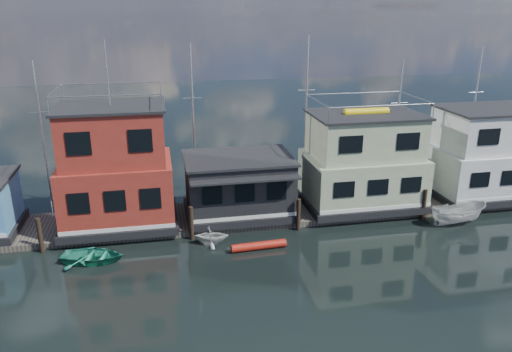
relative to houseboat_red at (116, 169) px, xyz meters
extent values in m
plane|color=black|center=(8.50, -12.00, -4.10)|extent=(160.00, 160.00, 0.00)
cube|color=#595147|center=(8.50, 0.00, -3.90)|extent=(48.00, 5.00, 0.40)
cube|color=black|center=(0.00, 0.00, -3.45)|extent=(7.40, 5.90, 0.50)
cube|color=maroon|center=(0.00, 0.00, -1.33)|extent=(7.00, 5.50, 3.74)
cube|color=maroon|center=(0.00, 0.00, 2.27)|extent=(6.30, 4.95, 3.46)
cube|color=black|center=(0.00, 0.00, 4.08)|extent=(6.65, 5.23, 0.16)
cylinder|color=silver|center=(0.00, 0.00, 6.16)|extent=(0.08, 0.08, 4.00)
cube|color=black|center=(8.00, 0.00, -3.45)|extent=(7.40, 5.40, 0.50)
cube|color=black|center=(8.00, 0.00, -1.50)|extent=(7.00, 5.00, 3.40)
cube|color=black|center=(8.00, 0.00, 0.28)|extent=(7.30, 5.30, 0.16)
cube|color=black|center=(8.00, -2.80, -0.31)|extent=(7.00, 1.20, 0.12)
cube|color=black|center=(17.00, 0.00, -3.45)|extent=(8.40, 5.90, 0.50)
cube|color=#ABB88F|center=(17.00, 0.00, -1.64)|extent=(8.00, 5.50, 3.12)
cube|color=#ABB88F|center=(17.00, 0.00, 1.36)|extent=(7.20, 4.95, 2.88)
cube|color=black|center=(17.00, 0.00, 2.88)|extent=(7.60, 5.23, 0.16)
cylinder|color=yellow|center=(17.00, 0.00, 3.05)|extent=(3.20, 0.56, 0.56)
cube|color=black|center=(27.00, 0.00, -3.45)|extent=(8.40, 5.90, 0.50)
cube|color=silver|center=(27.00, 0.00, -1.64)|extent=(8.00, 5.50, 3.12)
cube|color=silver|center=(27.00, 0.00, 1.36)|extent=(7.20, 4.95, 2.88)
cube|color=black|center=(27.00, 0.00, 2.88)|extent=(7.60, 5.23, 0.16)
cylinder|color=#2D2116|center=(-4.50, -2.80, -3.00)|extent=(0.28, 0.28, 2.20)
cylinder|color=#2D2116|center=(4.50, -2.80, -3.00)|extent=(0.28, 0.28, 2.20)
cylinder|color=#2D2116|center=(11.50, -2.80, -3.00)|extent=(0.28, 0.28, 2.20)
cylinder|color=#2D2116|center=(20.50, -2.80, -3.00)|extent=(0.28, 0.28, 2.20)
cylinder|color=silver|center=(-5.50, 6.00, 1.15)|extent=(0.16, 0.16, 10.50)
cylinder|color=silver|center=(-5.50, 6.00, 2.72)|extent=(1.40, 0.06, 0.06)
cylinder|color=silver|center=(5.50, 6.00, 1.65)|extent=(0.16, 0.16, 11.50)
cylinder|color=silver|center=(5.50, 6.00, 3.37)|extent=(1.40, 0.06, 0.06)
cylinder|color=silver|center=(14.50, 6.00, 1.90)|extent=(0.16, 0.16, 12.00)
cylinder|color=silver|center=(14.50, 6.00, 3.70)|extent=(1.40, 0.06, 0.06)
cylinder|color=silver|center=(22.50, 6.00, 0.90)|extent=(0.16, 0.16, 10.00)
cylinder|color=silver|center=(22.50, 6.00, 2.40)|extent=(1.40, 0.06, 0.06)
cylinder|color=silver|center=(29.50, 6.00, 1.40)|extent=(0.16, 0.16, 11.00)
cylinder|color=silver|center=(29.50, 6.00, 3.05)|extent=(1.40, 0.06, 0.06)
imported|color=silver|center=(5.63, -3.68, -3.54)|extent=(2.41, 2.16, 1.14)
imported|color=#25896C|center=(-1.36, -4.66, -3.73)|extent=(4.08, 3.30, 0.75)
imported|color=silver|center=(22.35, -4.05, -3.33)|extent=(3.99, 1.53, 1.54)
cylinder|color=#A81D12|center=(8.38, -5.04, -3.85)|extent=(3.44, 0.70, 0.50)
camera|label=1|loc=(2.85, -31.81, 9.98)|focal=35.00mm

